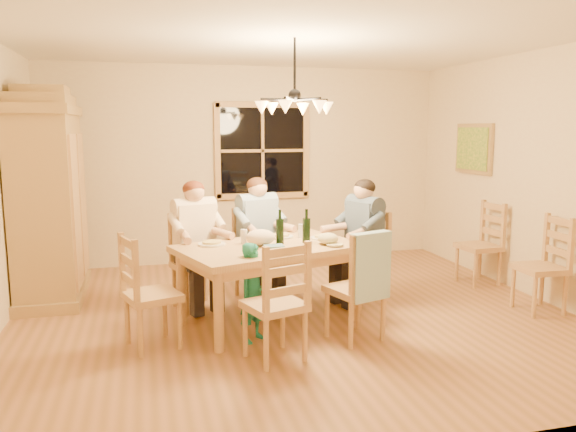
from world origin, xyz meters
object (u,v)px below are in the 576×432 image
object	(u,v)px
wine_bottle_a	(280,227)
wine_bottle_b	(306,226)
chair_spare_front	(539,283)
adult_slate_man	(363,226)
chair_far_left	(196,279)
chair_end_right	(362,275)
dining_table	(269,256)
chandelier	(295,105)
chair_near_left	(275,323)
adult_plaid_man	(258,222)
chair_spare_back	(478,259)
adult_woman	(195,229)
chair_end_left	(153,313)
child	(253,292)
armoire	(50,203)
chair_near_right	(355,306)
chair_far_right	(258,270)

from	to	relation	value
wine_bottle_a	wine_bottle_b	size ratio (longest dim) A/B	1.00
chair_spare_front	adult_slate_man	bearing A→B (deg)	68.48
chair_far_left	wine_bottle_a	bearing A→B (deg)	124.61
chair_end_right	dining_table	bearing A→B (deg)	90.00
chandelier	chair_near_left	xyz separation A→B (m)	(-0.44, -1.02, -1.77)
wine_bottle_a	chair_spare_front	world-z (taller)	wine_bottle_a
chair_end_right	adult_slate_man	size ratio (longest dim) A/B	1.13
chair_end_right	adult_plaid_man	world-z (taller)	adult_plaid_man
wine_bottle_b	chair_spare_back	world-z (taller)	wine_bottle_b
adult_woman	chandelier	bearing A→B (deg)	134.50
chair_end_left	child	size ratio (longest dim) A/B	1.12
armoire	wine_bottle_a	world-z (taller)	armoire
chair_near_left	chair_spare_back	size ratio (longest dim) A/B	1.00
chair_end_left	wine_bottle_b	distance (m)	1.65
chandelier	adult_woman	bearing A→B (deg)	152.66
armoire	chair_near_right	xyz separation A→B (m)	(2.78, -2.00, -0.75)
chair_end_right	chair_spare_front	distance (m)	1.79
dining_table	chair_far_left	size ratio (longest dim) A/B	1.92
armoire	chair_spare_front	world-z (taller)	armoire
child	chair_end_right	bearing A→B (deg)	-9.75
wine_bottle_b	child	world-z (taller)	wine_bottle_b
dining_table	chair_near_left	size ratio (longest dim) A/B	1.92
adult_slate_man	wine_bottle_b	bearing A→B (deg)	96.87
chair_far_right	child	bearing A→B (deg)	58.58
child	chair_spare_back	bearing A→B (deg)	-19.39
adult_slate_man	chair_spare_front	bearing A→B (deg)	-132.30
chandelier	adult_plaid_man	distance (m)	1.44
chandelier	chair_spare_back	size ratio (longest dim) A/B	0.78
armoire	dining_table	bearing A→B (deg)	-32.96
chair_near_left	chair_end_left	size ratio (longest dim) A/B	1.00
chair_spare_front	adult_plaid_man	bearing A→B (deg)	68.06
chandelier	dining_table	size ratio (longest dim) A/B	0.41
wine_bottle_a	child	world-z (taller)	wine_bottle_a
adult_slate_man	chair_spare_front	world-z (taller)	adult_slate_man
adult_woman	chair_far_right	bearing A→B (deg)	-180.00
chair_end_left	child	world-z (taller)	chair_end_left
wine_bottle_b	chair_spare_back	distance (m)	2.54
chair_far_right	child	size ratio (longest dim) A/B	1.12
chair_end_left	chair_far_right	bearing A→B (deg)	117.98
chandelier	armoire	world-z (taller)	chandelier
adult_slate_man	chair_spare_back	bearing A→B (deg)	-96.03
chair_end_right	chair_spare_back	xyz separation A→B (m)	(1.64, 0.35, 0.00)
chair_far_left	chair_spare_front	world-z (taller)	same
dining_table	chair_near_left	world-z (taller)	chair_near_left
chair_end_right	wine_bottle_a	bearing A→B (deg)	89.79
adult_woman	chair_spare_front	distance (m)	3.56
chair_near_right	adult_slate_man	bearing A→B (deg)	46.74
armoire	dining_table	world-z (taller)	armoire
chair_near_left	chair_spare_front	xyz separation A→B (m)	(2.89, 0.50, 0.00)
chair_far_right	chair_spare_back	world-z (taller)	same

